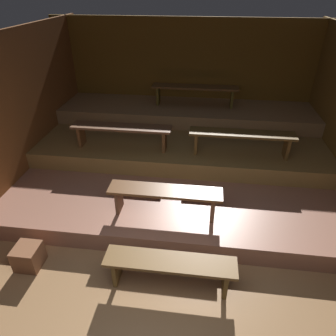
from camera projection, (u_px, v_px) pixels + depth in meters
ground at (176, 196)px, 5.34m from camera, size 6.17×6.06×0.08m
wall_back at (189, 79)px, 6.90m from camera, size 6.17×0.06×2.56m
wall_left at (12, 118)px, 4.95m from camera, size 0.06×6.06×2.56m
platform_lower at (180, 169)px, 5.75m from camera, size 5.37×4.06×0.29m
platform_middle at (184, 138)px, 6.23m from camera, size 5.37×2.58×0.29m
platform_upper at (186, 113)px, 6.64m from camera, size 5.37×1.24×0.29m
bench_floor_center at (170, 266)px, 3.57m from camera, size 1.55×0.32×0.42m
bench_lower_center at (165, 195)px, 4.27m from camera, size 1.59×0.32×0.42m
bench_middle_left at (122, 130)px, 5.41m from camera, size 1.78×0.32×0.42m
bench_middle_right at (242, 137)px, 5.18m from camera, size 1.78×0.32×0.42m
bench_upper_center at (195, 90)px, 6.46m from camera, size 1.82×0.32×0.42m
wooden_crate_floor at (28, 256)px, 3.92m from camera, size 0.31×0.31×0.31m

